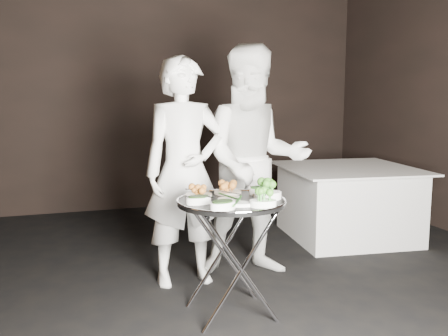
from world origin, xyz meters
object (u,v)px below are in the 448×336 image
object	(u,v)px
tray_stand	(231,252)
waiter_right	(255,161)
waiter_left	(185,172)
dining_table	(347,202)
serving_tray	(231,201)

from	to	relation	value
tray_stand	waiter_right	world-z (taller)	waiter_right
tray_stand	waiter_right	xyz separation A→B (m)	(0.43, 0.68, 0.49)
waiter_left	dining_table	bearing A→B (deg)	17.50
waiter_left	waiter_right	distance (m)	0.58
dining_table	waiter_right	bearing A→B (deg)	-152.53
serving_tray	waiter_left	world-z (taller)	waiter_left
dining_table	tray_stand	bearing A→B (deg)	-141.68
tray_stand	waiter_left	bearing A→B (deg)	102.30
serving_tray	waiter_right	bearing A→B (deg)	57.74
tray_stand	waiter_left	size ratio (longest dim) A/B	0.44
waiter_right	dining_table	bearing A→B (deg)	38.98
tray_stand	waiter_left	xyz separation A→B (m)	(-0.14, 0.66, 0.44)
tray_stand	serving_tray	world-z (taller)	serving_tray
tray_stand	serving_tray	xyz separation A→B (m)	(-0.00, 0.00, 0.34)
waiter_left	dining_table	size ratio (longest dim) A/B	1.37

